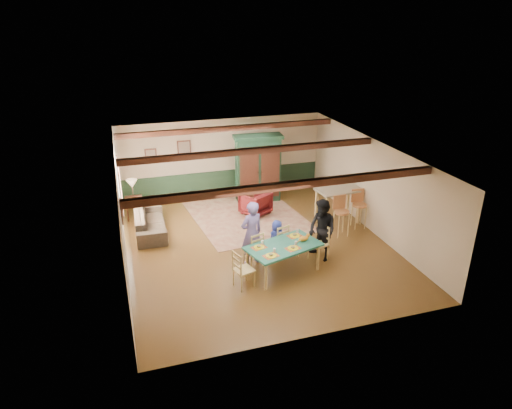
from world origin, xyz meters
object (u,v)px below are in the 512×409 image
object	(u,v)px
bar_stool_right	(359,209)
dining_table	(283,259)
person_child	(277,238)
bar_stool_left	(341,216)
dining_chair_end_right	(318,243)
end_table	(135,208)
dining_chair_far_left	(253,248)
table_lamp	(132,189)
counter_table	(338,206)
cat	(303,238)
dining_chair_end_left	(244,269)
sofa	(150,222)
person_man	(252,233)
dining_chair_far_right	(279,240)
armoire	(258,168)
person_woman	(322,230)
armchair	(255,203)

from	to	relation	value
bar_stool_right	dining_table	bearing A→B (deg)	-145.94
person_child	bar_stool_left	xyz separation A→B (m)	(2.16, 0.56, 0.09)
dining_chair_end_right	end_table	xyz separation A→B (m)	(-4.40, 4.09, -0.14)
dining_chair_far_left	table_lamp	size ratio (longest dim) A/B	1.56
counter_table	dining_table	bearing A→B (deg)	-139.21
cat	dining_chair_end_left	bearing A→B (deg)	176.63
dining_table	sofa	distance (m)	4.40
person_man	table_lamp	world-z (taller)	person_man
dining_chair_far_right	table_lamp	xyz separation A→B (m)	(-3.47, 3.62, 0.49)
cat	armoire	world-z (taller)	armoire
counter_table	cat	bearing A→B (deg)	-133.20
dining_chair_end_left	bar_stool_left	size ratio (longest dim) A/B	0.80
dining_chair_end_left	bar_stool_left	distance (m)	3.84
armoire	cat	bearing A→B (deg)	-88.36
armoire	table_lamp	size ratio (longest dim) A/B	3.75
dining_chair_end_right	armoire	bearing A→B (deg)	166.63
armoire	table_lamp	distance (m)	4.14
dining_chair_far_left	dining_chair_end_left	world-z (taller)	same
sofa	counter_table	xyz separation A→B (m)	(5.53, -1.04, 0.24)
person_woman	end_table	bearing A→B (deg)	-149.00
person_man	table_lamp	xyz separation A→B (m)	(-2.69, 3.77, 0.11)
dining_chair_end_left	person_man	world-z (taller)	person_man
dining_chair_end_left	end_table	distance (m)	5.24
person_child	counter_table	xyz separation A→B (m)	(2.45, 1.36, 0.05)
dining_chair_end_right	end_table	size ratio (longest dim) A/B	1.43
bar_stool_left	bar_stool_right	size ratio (longest dim) A/B	1.01
table_lamp	bar_stool_left	xyz separation A→B (m)	(5.61, -2.99, -0.38)
dining_chair_far_right	armoire	xyz separation A→B (m)	(0.65, 3.90, 0.66)
counter_table	bar_stool_right	size ratio (longest dim) A/B	1.14
dining_chair_far_left	bar_stool_right	distance (m)	3.83
dining_chair_end_right	bar_stool_left	bearing A→B (deg)	115.34
dining_chair_far_left	bar_stool_right	xyz separation A→B (m)	(3.64, 1.19, 0.11)
cat	end_table	bearing A→B (deg)	114.61
armchair	counter_table	bearing A→B (deg)	118.23
dining_chair_far_left	sofa	bearing A→B (deg)	-65.98
counter_table	bar_stool_right	distance (m)	0.67
table_lamp	bar_stool_left	distance (m)	6.37
dining_chair_end_right	bar_stool_right	distance (m)	2.43
dining_chair_end_right	bar_stool_left	size ratio (longest dim) A/B	0.80
cat	person_woman	bearing A→B (deg)	8.13
armoire	end_table	distance (m)	4.21
dining_chair_far_left	person_man	world-z (taller)	person_man
dining_chair_far_right	person_child	distance (m)	0.08
armoire	sofa	world-z (taller)	armoire
dining_chair_end_right	bar_stool_right	world-z (taller)	bar_stool_right
armchair	bar_stool_left	distance (m)	2.90
sofa	counter_table	distance (m)	5.63
sofa	dining_table	bearing A→B (deg)	-136.45
dining_table	armchair	xyz separation A→B (m)	(0.39, 3.60, -0.00)
dining_chair_far_right	armchair	bearing A→B (deg)	-111.42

